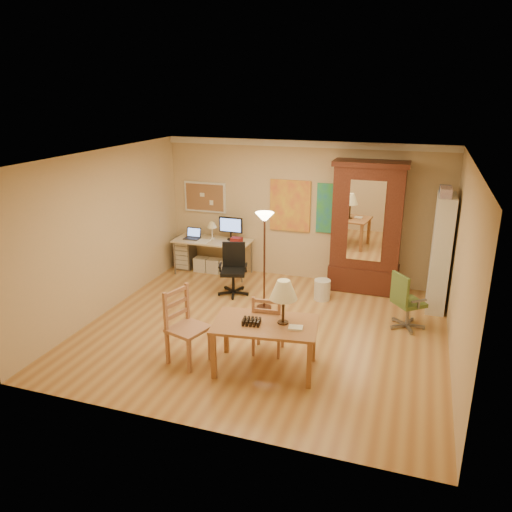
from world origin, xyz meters
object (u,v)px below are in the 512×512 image
(office_chair_green, at_px, (406,313))
(armoire, at_px, (366,236))
(office_chair_black, at_px, (233,281))
(bookshelf, at_px, (440,253))
(computer_desk, at_px, (215,253))
(dining_table, at_px, (272,314))

(office_chair_green, relative_size, armoire, 0.38)
(office_chair_black, bearing_deg, bookshelf, 8.90)
(bookshelf, bearing_deg, office_chair_green, -114.29)
(computer_desk, xyz_separation_m, armoire, (2.99, 0.08, 0.62))
(office_chair_green, bearing_deg, computer_desk, 160.63)
(dining_table, distance_m, armoire, 3.39)
(bookshelf, bearing_deg, dining_table, -126.54)
(dining_table, bearing_deg, office_chair_black, 121.87)
(office_chair_black, height_order, bookshelf, bookshelf)
(dining_table, bearing_deg, bookshelf, 53.46)
(armoire, relative_size, bookshelf, 1.22)
(armoire, bearing_deg, computer_desk, -178.41)
(dining_table, height_order, office_chair_green, dining_table)
(computer_desk, relative_size, armoire, 0.64)
(computer_desk, distance_m, office_chair_green, 4.06)
(dining_table, distance_m, office_chair_black, 2.75)
(armoire, height_order, bookshelf, armoire)
(office_chair_green, bearing_deg, armoire, 120.34)
(computer_desk, relative_size, office_chair_black, 1.64)
(office_chair_black, xyz_separation_m, armoire, (2.24, 0.99, 0.80))
(office_chair_green, relative_size, bookshelf, 0.47)
(computer_desk, distance_m, office_chair_black, 1.19)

